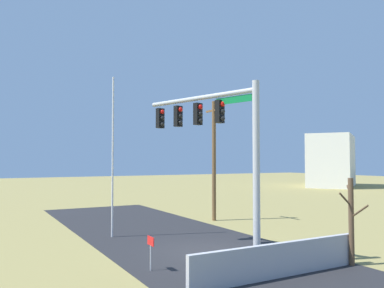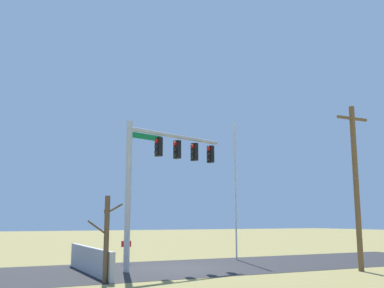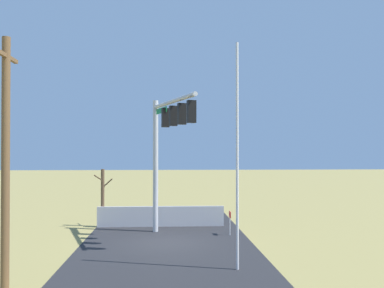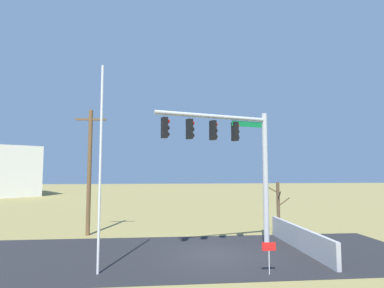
# 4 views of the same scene
# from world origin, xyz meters

# --- Properties ---
(ground_plane) EXTENTS (160.00, 160.00, 0.00)m
(ground_plane) POSITION_xyz_m (0.00, 0.00, 0.00)
(ground_plane) COLOR olive
(road_surface) EXTENTS (28.00, 8.00, 0.01)m
(road_surface) POSITION_xyz_m (-4.00, 0.00, 0.01)
(road_surface) COLOR #232326
(road_surface) RESTS_ON ground_plane
(sidewalk_corner) EXTENTS (6.00, 6.00, 0.01)m
(sidewalk_corner) POSITION_xyz_m (3.91, 0.63, 0.00)
(sidewalk_corner) COLOR #B7B5AD
(sidewalk_corner) RESTS_ON ground_plane
(retaining_fence) EXTENTS (0.20, 7.23, 1.16)m
(retaining_fence) POSITION_xyz_m (4.53, 0.36, 0.58)
(retaining_fence) COLOR #A8A8AD
(retaining_fence) RESTS_ON ground_plane
(signal_mast) EXTENTS (5.94, 2.02, 7.05)m
(signal_mast) POSITION_xyz_m (1.08, 0.07, 5.06)
(signal_mast) COLOR #B2B5BA
(signal_mast) RESTS_ON ground_plane
(flagpole) EXTENTS (0.10, 0.10, 8.34)m
(flagpole) POSITION_xyz_m (-4.97, -2.55, 4.17)
(flagpole) COLOR silver
(flagpole) RESTS_ON ground_plane
(utility_pole) EXTENTS (1.90, 0.26, 7.90)m
(utility_pole) POSITION_xyz_m (-7.08, 5.03, 4.11)
(utility_pole) COLOR brown
(utility_pole) RESTS_ON ground_plane
(bare_tree) EXTENTS (1.27, 1.02, 3.29)m
(bare_tree) POSITION_xyz_m (4.73, 3.69, 1.71)
(bare_tree) COLOR brown
(bare_tree) RESTS_ON ground_plane
(open_sign) EXTENTS (0.56, 0.04, 1.22)m
(open_sign) POSITION_xyz_m (1.68, -3.22, 0.91)
(open_sign) COLOR silver
(open_sign) RESTS_ON ground_plane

